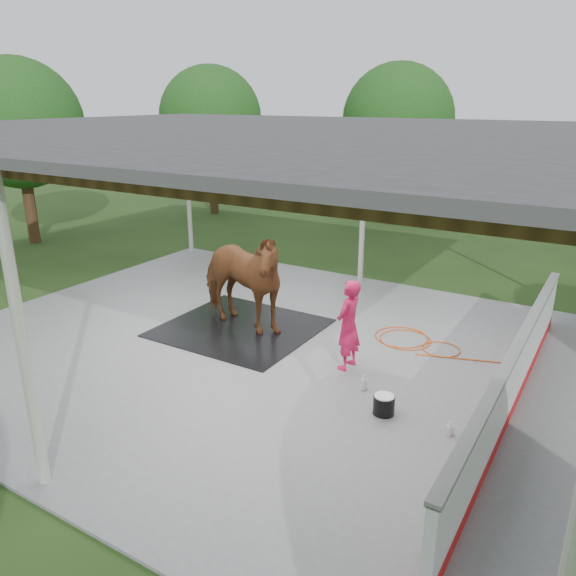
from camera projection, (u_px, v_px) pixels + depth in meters
The scene contains 12 objects.
ground at pixel (258, 348), 10.79m from camera, with size 100.00×100.00×0.00m, color #1E3814.
concrete_slab at pixel (258, 347), 10.78m from camera, with size 12.00×10.00×0.05m, color slate.
pavilion_structure at pixel (254, 135), 9.51m from camera, with size 12.60×10.60×4.05m.
dasher_board at pixel (513, 380), 8.33m from camera, with size 0.16×8.00×1.15m.
tree_belt at pixel (296, 143), 10.15m from camera, with size 28.00×28.00×5.80m.
rubber_mat at pixel (240, 328), 11.58m from camera, with size 3.01×2.83×0.02m, color black.
horse at pixel (239, 279), 11.24m from camera, with size 1.13×2.49×2.10m, color brown.
handler at pixel (348, 325), 9.66m from camera, with size 0.59×0.39×1.61m, color #C01445.
wash_bucket at pixel (384, 404), 8.42m from camera, with size 0.33×0.33×0.30m.
soap_bottle_a at pixel (364, 382), 9.10m from camera, with size 0.11×0.11×0.27m, color silver.
soap_bottle_b at pixel (450, 428), 7.91m from camera, with size 0.09×0.09×0.20m, color #338CD8.
hose_coil at pixel (411, 340), 10.97m from camera, with size 2.49×1.15×0.02m.
Camera 1 is at (5.62, -8.10, 4.58)m, focal length 35.00 mm.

